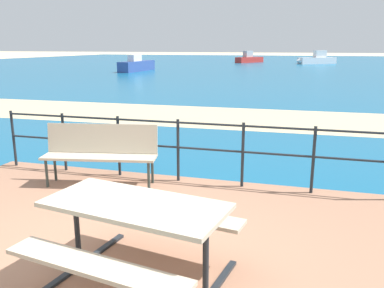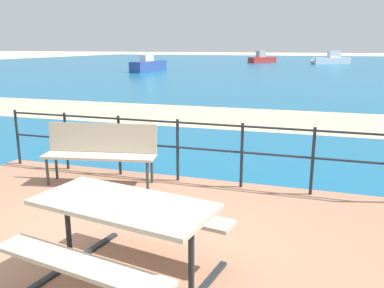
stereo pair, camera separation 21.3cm
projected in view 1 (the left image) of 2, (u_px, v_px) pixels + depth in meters
ground_plane at (105, 263)px, 3.96m from camera, size 240.00×240.00×0.00m
patio_paving at (104, 260)px, 3.95m from camera, size 6.40×5.20×0.06m
sea_water at (289, 66)px, 41.34m from camera, size 90.00×90.00×0.01m
beach_strip at (240, 118)px, 11.83m from camera, size 54.04×4.36×0.01m
picnic_table at (136, 223)px, 3.37m from camera, size 1.73×1.58×0.76m
park_bench at (101, 149)px, 5.95m from camera, size 1.72×0.73×0.89m
railing_fence at (178, 143)px, 6.05m from camera, size 5.94×0.04×0.96m
boat_near at (317, 60)px, 46.12m from camera, size 4.67×3.80×1.51m
boat_mid at (250, 59)px, 49.73m from camera, size 3.20×4.46×1.42m
boat_far at (138, 65)px, 33.31m from camera, size 1.21×5.61×1.33m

